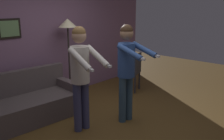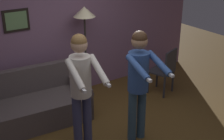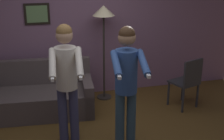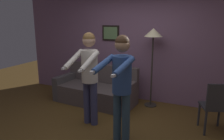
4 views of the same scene
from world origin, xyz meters
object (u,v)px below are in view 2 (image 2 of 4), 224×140
at_px(dining_chair_distant, 165,69).
at_px(person_standing_right, 139,77).
at_px(person_standing_left, 81,81).
at_px(couch, 30,107).
at_px(torchiere_lamp, 85,20).

bearing_deg(dining_chair_distant, person_standing_right, -147.12).
height_order(person_standing_left, dining_chair_distant, person_standing_left).
relative_size(couch, person_standing_left, 1.13).
xyz_separation_m(couch, torchiere_lamp, (1.26, 0.31, 1.25)).
bearing_deg(person_standing_left, dining_chair_distant, 14.80).
distance_m(couch, person_standing_left, 1.37).
bearing_deg(person_standing_left, torchiere_lamp, 58.46).
height_order(torchiere_lamp, dining_chair_distant, torchiere_lamp).
bearing_deg(person_standing_left, person_standing_right, -23.68).
relative_size(torchiere_lamp, person_standing_left, 1.02).
bearing_deg(dining_chair_distant, torchiere_lamp, 149.31).
relative_size(torchiere_lamp, person_standing_right, 1.02).
relative_size(torchiere_lamp, dining_chair_distant, 1.90).
xyz_separation_m(torchiere_lamp, person_standing_left, (-0.83, -1.35, -0.47)).
bearing_deg(person_standing_right, torchiere_lamp, 87.55).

